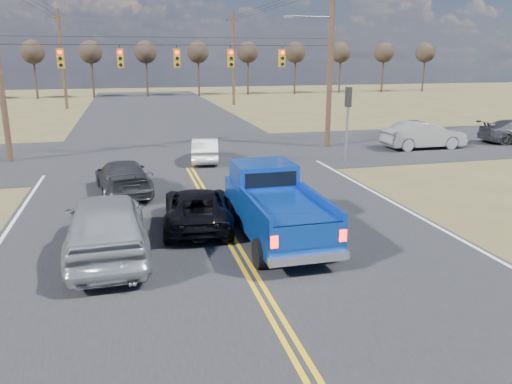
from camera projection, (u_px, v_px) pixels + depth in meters
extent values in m
plane|color=brown|center=(261.00, 293.00, 11.84)|extent=(160.00, 160.00, 0.00)
cube|color=#28282B|center=(201.00, 188.00, 21.18)|extent=(14.00, 120.00, 0.02)
cube|color=#28282B|center=(181.00, 154.00, 28.65)|extent=(120.00, 12.00, 0.02)
cylinder|color=#473323|center=(330.00, 63.00, 29.48)|extent=(0.32, 0.32, 10.00)
cylinder|color=black|center=(176.00, 45.00, 27.07)|extent=(18.00, 0.02, 0.02)
cylinder|color=black|center=(176.00, 37.00, 26.96)|extent=(18.00, 0.02, 0.02)
cube|color=#B28C14|center=(61.00, 58.00, 25.82)|extent=(0.34, 0.24, 1.00)
cylinder|color=#FF0C05|center=(60.00, 52.00, 25.60)|extent=(0.20, 0.06, 0.20)
cylinder|color=black|center=(60.00, 59.00, 25.69)|extent=(0.20, 0.06, 0.20)
cylinder|color=black|center=(61.00, 65.00, 25.78)|extent=(0.20, 0.06, 0.20)
cube|color=black|center=(59.00, 50.00, 25.55)|extent=(0.24, 0.14, 0.03)
cube|color=#B28C14|center=(120.00, 58.00, 26.54)|extent=(0.34, 0.24, 1.00)
cylinder|color=#FF0C05|center=(120.00, 52.00, 26.32)|extent=(0.20, 0.06, 0.20)
cylinder|color=black|center=(120.00, 58.00, 26.41)|extent=(0.20, 0.06, 0.20)
cylinder|color=black|center=(121.00, 65.00, 26.49)|extent=(0.20, 0.06, 0.20)
cube|color=black|center=(120.00, 50.00, 26.26)|extent=(0.24, 0.14, 0.03)
cube|color=#B28C14|center=(177.00, 58.00, 27.25)|extent=(0.34, 0.24, 1.00)
cylinder|color=#FF0C05|center=(177.00, 52.00, 27.03)|extent=(0.20, 0.06, 0.20)
cylinder|color=black|center=(177.00, 58.00, 27.12)|extent=(0.20, 0.06, 0.20)
cylinder|color=black|center=(178.00, 65.00, 27.21)|extent=(0.20, 0.06, 0.20)
cube|color=black|center=(177.00, 50.00, 26.98)|extent=(0.24, 0.14, 0.03)
cube|color=#B28C14|center=(231.00, 58.00, 27.97)|extent=(0.34, 0.24, 1.00)
cylinder|color=#FF0C05|center=(231.00, 52.00, 27.75)|extent=(0.20, 0.06, 0.20)
cylinder|color=black|center=(231.00, 58.00, 27.84)|extent=(0.20, 0.06, 0.20)
cylinder|color=black|center=(231.00, 64.00, 27.93)|extent=(0.20, 0.06, 0.20)
cube|color=black|center=(231.00, 50.00, 27.69)|extent=(0.24, 0.14, 0.03)
cube|color=#B28C14|center=(282.00, 58.00, 28.68)|extent=(0.34, 0.24, 1.00)
cylinder|color=#FF0C05|center=(283.00, 52.00, 28.47)|extent=(0.20, 0.06, 0.20)
cylinder|color=black|center=(283.00, 58.00, 28.55)|extent=(0.20, 0.06, 0.20)
cylinder|color=black|center=(282.00, 64.00, 28.64)|extent=(0.20, 0.06, 0.20)
cube|color=black|center=(283.00, 50.00, 28.41)|extent=(0.24, 0.14, 0.03)
cylinder|color=slate|center=(347.00, 132.00, 25.98)|extent=(0.12, 0.12, 3.20)
cube|color=black|center=(348.00, 97.00, 25.51)|extent=(0.24, 0.34, 1.00)
cylinder|color=slate|center=(309.00, 16.00, 28.46)|extent=(2.80, 0.10, 0.10)
cube|color=slate|center=(287.00, 17.00, 28.16)|extent=(0.55, 0.22, 0.14)
cylinder|color=#473323|center=(62.00, 60.00, 51.35)|extent=(0.32, 0.32, 10.00)
cube|color=#473323|center=(58.00, 17.00, 50.24)|extent=(1.60, 0.12, 0.12)
cylinder|color=#473323|center=(233.00, 60.00, 55.64)|extent=(0.32, 0.32, 10.00)
cube|color=#473323|center=(233.00, 20.00, 54.53)|extent=(1.60, 0.12, 0.12)
cylinder|color=#33261C|center=(35.00, 77.00, 63.83)|extent=(0.28, 0.28, 5.50)
sphere|color=#2D231C|center=(33.00, 52.00, 63.00)|extent=(3.00, 3.00, 3.00)
cylinder|color=#33261C|center=(93.00, 77.00, 65.50)|extent=(0.28, 0.28, 5.50)
sphere|color=#2D231C|center=(90.00, 52.00, 64.67)|extent=(3.00, 3.00, 3.00)
cylinder|color=#33261C|center=(147.00, 76.00, 67.17)|extent=(0.28, 0.28, 5.50)
sphere|color=#2D231C|center=(146.00, 52.00, 66.34)|extent=(3.00, 3.00, 3.00)
cylinder|color=#33261C|center=(199.00, 76.00, 68.84)|extent=(0.28, 0.28, 5.50)
sphere|color=#2D231C|center=(198.00, 52.00, 68.01)|extent=(3.00, 3.00, 3.00)
cylinder|color=#33261C|center=(248.00, 75.00, 70.51)|extent=(0.28, 0.28, 5.50)
sphere|color=#2D231C|center=(248.00, 52.00, 69.68)|extent=(3.00, 3.00, 3.00)
cylinder|color=#33261C|center=(295.00, 75.00, 72.18)|extent=(0.28, 0.28, 5.50)
sphere|color=#2D231C|center=(295.00, 52.00, 71.35)|extent=(3.00, 3.00, 3.00)
cylinder|color=#33261C|center=(340.00, 74.00, 73.85)|extent=(0.28, 0.28, 5.50)
sphere|color=#2D231C|center=(341.00, 52.00, 73.02)|extent=(3.00, 3.00, 3.00)
cylinder|color=#33261C|center=(382.00, 74.00, 75.52)|extent=(0.28, 0.28, 5.50)
sphere|color=#2D231C|center=(384.00, 52.00, 74.69)|extent=(3.00, 3.00, 3.00)
cylinder|color=#33261C|center=(423.00, 74.00, 77.19)|extent=(0.28, 0.28, 5.50)
sphere|color=#2D231C|center=(425.00, 52.00, 76.36)|extent=(3.00, 3.00, 3.00)
cylinder|color=black|center=(261.00, 253.00, 13.14)|extent=(0.33, 0.82, 0.82)
cylinder|color=black|center=(330.00, 247.00, 13.62)|extent=(0.33, 0.82, 0.82)
cylinder|color=black|center=(232.00, 212.00, 16.59)|extent=(0.33, 0.82, 0.82)
cylinder|color=black|center=(288.00, 208.00, 17.06)|extent=(0.33, 0.82, 0.82)
cube|color=#1043B3|center=(276.00, 212.00, 14.97)|extent=(2.08, 5.55, 1.03)
cube|color=#1043B3|center=(263.00, 173.00, 16.13)|extent=(1.90, 1.75, 0.74)
cube|color=black|center=(271.00, 180.00, 15.34)|extent=(1.64, 0.07, 0.46)
cube|color=#1043B3|center=(254.00, 204.00, 13.56)|extent=(0.12, 3.38, 0.21)
cube|color=#1043B3|center=(321.00, 199.00, 14.04)|extent=(0.12, 3.38, 0.21)
cube|color=#1043B3|center=(309.00, 236.00, 12.35)|extent=(2.05, 0.09, 0.62)
cube|color=silver|center=(309.00, 258.00, 12.43)|extent=(2.10, 0.19, 0.23)
cube|color=#FF0C05|center=(274.00, 242.00, 12.11)|extent=(0.18, 0.06, 0.31)
cube|color=#FF0C05|center=(343.00, 236.00, 12.54)|extent=(0.18, 0.06, 0.31)
imported|color=#929699|center=(107.00, 225.00, 13.80)|extent=(2.36, 5.52, 1.86)
imported|color=black|center=(197.00, 208.00, 16.36)|extent=(2.57, 4.74, 1.26)
imported|color=#BCBCBC|center=(205.00, 150.00, 26.40)|extent=(1.93, 4.00, 1.26)
imported|color=#313136|center=(123.00, 177.00, 20.25)|extent=(2.53, 4.92, 1.37)
imported|color=gray|center=(424.00, 135.00, 30.02)|extent=(1.74, 4.97, 1.64)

